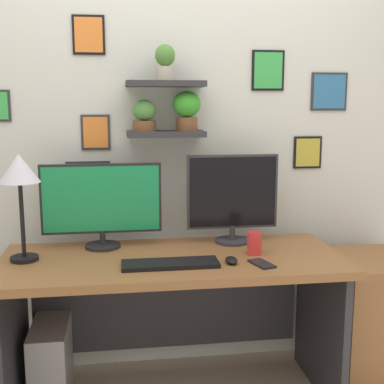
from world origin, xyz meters
name	(u,v)px	position (x,y,z in m)	size (l,w,h in m)	color
back_wall_assembly	(164,126)	(0.00, 0.44, 1.35)	(4.40, 0.24, 2.70)	silver
desk	(172,294)	(0.00, 0.06, 0.54)	(1.64, 0.68, 0.75)	brown
monitor_left	(102,203)	(-0.34, 0.22, 0.98)	(0.60, 0.18, 0.43)	black
monitor_right	(232,197)	(0.34, 0.22, 0.99)	(0.48, 0.18, 0.46)	#2D2D33
keyboard	(170,264)	(-0.03, -0.14, 0.76)	(0.44, 0.14, 0.02)	black
computer_mouse	(231,260)	(0.26, -0.14, 0.77)	(0.06, 0.09, 0.03)	black
desk_lamp	(20,176)	(-0.70, 0.04, 1.15)	(0.19, 0.19, 0.50)	black
cell_phone	(262,264)	(0.39, -0.18, 0.76)	(0.07, 0.14, 0.01)	black
water_cup	(254,243)	(0.40, -0.01, 0.81)	(0.07, 0.07, 0.11)	red
drawer_cabinet	(370,318)	(1.07, 0.08, 0.34)	(0.44, 0.50, 0.67)	brown
computer_tower_left	(51,361)	(-0.61, 0.11, 0.20)	(0.18, 0.40, 0.39)	#99999E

